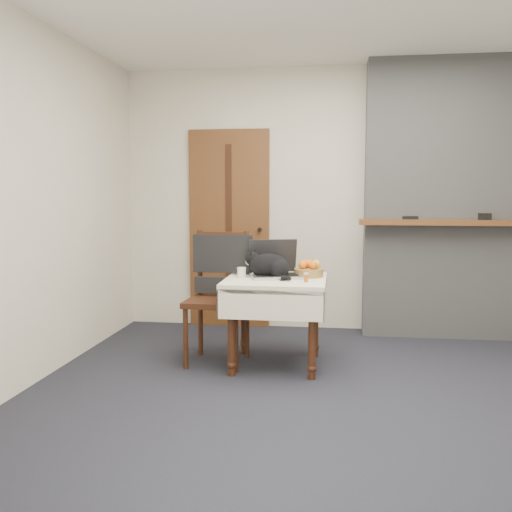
{
  "coord_description": "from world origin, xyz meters",
  "views": [
    {
      "loc": [
        -0.12,
        -3.73,
        1.36
      ],
      "look_at": [
        -0.73,
        0.6,
        0.88
      ],
      "focal_mm": 40.0,
      "sensor_mm": 36.0,
      "label": 1
    }
  ],
  "objects_px": {
    "cream_jar": "(242,272)",
    "chair": "(220,278)",
    "laptop": "(275,268)",
    "cat": "(270,266)",
    "side_table": "(276,293)",
    "door": "(229,229)",
    "pill_bottle": "(306,277)",
    "fruit_basket": "(309,270)"
  },
  "relations": [
    {
      "from": "side_table",
      "to": "cat",
      "type": "height_order",
      "value": "cat"
    },
    {
      "from": "cream_jar",
      "to": "fruit_basket",
      "type": "bearing_deg",
      "value": 13.85
    },
    {
      "from": "laptop",
      "to": "cream_jar",
      "type": "height_order",
      "value": "laptop"
    },
    {
      "from": "side_table",
      "to": "pill_bottle",
      "type": "xyz_separation_m",
      "value": [
        0.24,
        -0.17,
        0.15
      ]
    },
    {
      "from": "side_table",
      "to": "laptop",
      "type": "height_order",
      "value": "laptop"
    },
    {
      "from": "door",
      "to": "chair",
      "type": "height_order",
      "value": "door"
    },
    {
      "from": "cream_jar",
      "to": "chair",
      "type": "xyz_separation_m",
      "value": [
        -0.19,
        0.11,
        -0.07
      ]
    },
    {
      "from": "laptop",
      "to": "cream_jar",
      "type": "relative_size",
      "value": 5.92
    },
    {
      "from": "door",
      "to": "cream_jar",
      "type": "xyz_separation_m",
      "value": [
        0.35,
        -1.32,
        -0.26
      ]
    },
    {
      "from": "cream_jar",
      "to": "chair",
      "type": "distance_m",
      "value": 0.23
    },
    {
      "from": "side_table",
      "to": "cat",
      "type": "relative_size",
      "value": 1.94
    },
    {
      "from": "fruit_basket",
      "to": "cream_jar",
      "type": "bearing_deg",
      "value": -166.15
    },
    {
      "from": "pill_bottle",
      "to": "door",
      "type": "bearing_deg",
      "value": 120.15
    },
    {
      "from": "door",
      "to": "laptop",
      "type": "height_order",
      "value": "door"
    },
    {
      "from": "cream_jar",
      "to": "fruit_basket",
      "type": "relative_size",
      "value": 0.35
    },
    {
      "from": "fruit_basket",
      "to": "cat",
      "type": "bearing_deg",
      "value": -158.89
    },
    {
      "from": "cream_jar",
      "to": "chair",
      "type": "relative_size",
      "value": 0.08
    },
    {
      "from": "door",
      "to": "fruit_basket",
      "type": "distance_m",
      "value": 1.5
    },
    {
      "from": "side_table",
      "to": "cream_jar",
      "type": "bearing_deg",
      "value": 179.63
    },
    {
      "from": "laptop",
      "to": "cat",
      "type": "bearing_deg",
      "value": -132.39
    },
    {
      "from": "door",
      "to": "side_table",
      "type": "xyz_separation_m",
      "value": [
        0.62,
        -1.32,
        -0.41
      ]
    },
    {
      "from": "laptop",
      "to": "door",
      "type": "bearing_deg",
      "value": 98.58
    },
    {
      "from": "pill_bottle",
      "to": "chair",
      "type": "xyz_separation_m",
      "value": [
        -0.71,
        0.27,
        -0.06
      ]
    },
    {
      "from": "door",
      "to": "pill_bottle",
      "type": "distance_m",
      "value": 1.74
    },
    {
      "from": "cat",
      "to": "chair",
      "type": "relative_size",
      "value": 0.38
    },
    {
      "from": "side_table",
      "to": "laptop",
      "type": "relative_size",
      "value": 1.64
    },
    {
      "from": "chair",
      "to": "door",
      "type": "bearing_deg",
      "value": 100.54
    },
    {
      "from": "door",
      "to": "cream_jar",
      "type": "bearing_deg",
      "value": -75.25
    },
    {
      "from": "laptop",
      "to": "pill_bottle",
      "type": "distance_m",
      "value": 0.36
    },
    {
      "from": "cat",
      "to": "chair",
      "type": "xyz_separation_m",
      "value": [
        -0.41,
        0.1,
        -0.12
      ]
    },
    {
      "from": "chair",
      "to": "pill_bottle",
      "type": "bearing_deg",
      "value": -17.89
    },
    {
      "from": "laptop",
      "to": "pill_bottle",
      "type": "height_order",
      "value": "laptop"
    },
    {
      "from": "laptop",
      "to": "cat",
      "type": "height_order",
      "value": "laptop"
    },
    {
      "from": "laptop",
      "to": "fruit_basket",
      "type": "distance_m",
      "value": 0.27
    },
    {
      "from": "cat",
      "to": "fruit_basket",
      "type": "height_order",
      "value": "cat"
    },
    {
      "from": "pill_bottle",
      "to": "fruit_basket",
      "type": "height_order",
      "value": "fruit_basket"
    },
    {
      "from": "laptop",
      "to": "chair",
      "type": "relative_size",
      "value": 0.45
    },
    {
      "from": "laptop",
      "to": "chair",
      "type": "height_order",
      "value": "chair"
    },
    {
      "from": "door",
      "to": "cat",
      "type": "distance_m",
      "value": 1.44
    },
    {
      "from": "side_table",
      "to": "cream_jar",
      "type": "distance_m",
      "value": 0.31
    },
    {
      "from": "door",
      "to": "cream_jar",
      "type": "height_order",
      "value": "door"
    },
    {
      "from": "cream_jar",
      "to": "side_table",
      "type": "bearing_deg",
      "value": -0.37
    }
  ]
}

